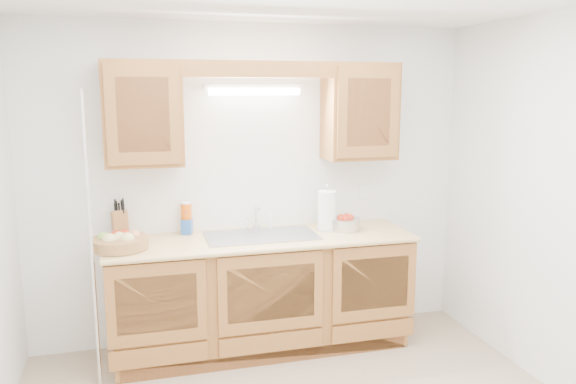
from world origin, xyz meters
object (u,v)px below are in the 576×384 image
object	(u,v)px
paper_towel	(327,211)
apple_bowl	(345,223)
knife_block	(120,224)
fruit_basket	(119,241)

from	to	relation	value
paper_towel	apple_bowl	size ratio (longest dim) A/B	1.44
knife_block	apple_bowl	bearing A→B (deg)	-16.49
knife_block	paper_towel	bearing A→B (deg)	-15.95
fruit_basket	apple_bowl	bearing A→B (deg)	3.58
paper_towel	apple_bowl	xyz separation A→B (m)	(0.14, -0.03, -0.10)
knife_block	fruit_basket	bearing A→B (deg)	-100.40
paper_towel	knife_block	bearing A→B (deg)	174.42
paper_towel	apple_bowl	world-z (taller)	paper_towel
knife_block	apple_bowl	size ratio (longest dim) A/B	1.20
knife_block	apple_bowl	world-z (taller)	knife_block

